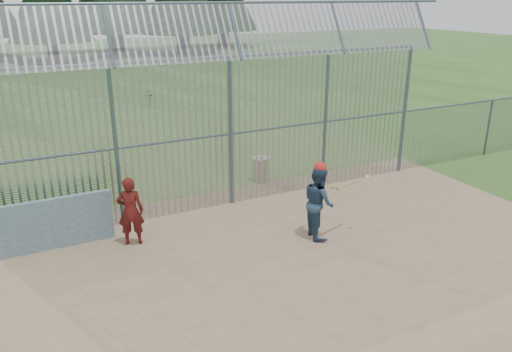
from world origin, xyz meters
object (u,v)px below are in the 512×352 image
batter (319,202)px  onlooker (130,211)px  trash_can (261,169)px  dugout_wall (56,223)px

batter → onlooker: size_ratio=1.06×
batter → trash_can: batter is taller
batter → onlooker: 4.35m
batter → onlooker: bearing=79.3°
trash_can → batter: bearing=-97.6°
dugout_wall → trash_can: 6.44m
trash_can → dugout_wall: bearing=-163.2°
onlooker → trash_can: (4.59, 2.42, -0.46)m
dugout_wall → onlooker: bearing=-19.8°
batter → trash_can: size_ratio=2.12×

